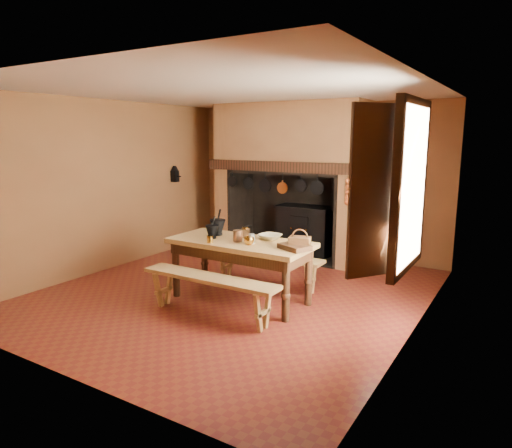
{
  "coord_description": "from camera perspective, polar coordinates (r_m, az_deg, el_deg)",
  "views": [
    {
      "loc": [
        3.52,
        -5.17,
        2.2
      ],
      "look_at": [
        0.18,
        0.3,
        0.97
      ],
      "focal_mm": 32.0,
      "sensor_mm": 36.0,
      "label": 1
    }
  ],
  "objects": [
    {
      "name": "mortar_small",
      "position": [
        6.22,
        -5.51,
        -0.87
      ],
      "size": [
        0.18,
        0.18,
        0.31
      ],
      "rotation": [
        0.0,
        0.0,
        0.35
      ],
      "color": "black",
      "rests_on": "work_table"
    },
    {
      "name": "bench_back",
      "position": [
        6.78,
        1.29,
        -4.78
      ],
      "size": [
        1.77,
        0.31,
        0.5
      ],
      "color": "tan",
      "rests_on": "floor"
    },
    {
      "name": "bench_front",
      "position": [
        5.67,
        -5.82,
        -7.79
      ],
      "size": [
        1.87,
        0.33,
        0.53
      ],
      "color": "tan",
      "rests_on": "floor"
    },
    {
      "name": "herb_bunch",
      "position": [
        7.39,
        12.76,
        4.21
      ],
      "size": [
        0.2,
        0.2,
        0.35
      ],
      "primitive_type": "cone",
      "rotation": [
        3.14,
        0.0,
        0.0
      ],
      "color": "olive",
      "rests_on": "chimney_breast"
    },
    {
      "name": "chimney_breast",
      "position": [
        8.41,
        4.38,
        8.18
      ],
      "size": [
        2.95,
        0.96,
        2.8
      ],
      "color": "olive",
      "rests_on": "floor"
    },
    {
      "name": "back_wall",
      "position": [
        8.7,
        7.43,
        5.49
      ],
      "size": [
        5.0,
        0.02,
        2.8
      ],
      "primitive_type": "cube",
      "color": "olive",
      "rests_on": "floor"
    },
    {
      "name": "hearth_pans",
      "position": [
        8.94,
        -0.33,
        -2.77
      ],
      "size": [
        0.51,
        0.62,
        0.2
      ],
      "color": "#B07A28",
      "rests_on": "floor"
    },
    {
      "name": "stoneware_crock",
      "position": [
        6.01,
        -2.3,
        -1.49
      ],
      "size": [
        0.14,
        0.14,
        0.15
      ],
      "primitive_type": "cylinder",
      "rotation": [
        0.0,
        0.0,
        -0.16
      ],
      "color": "#50301D",
      "rests_on": "work_table"
    },
    {
      "name": "brass_mug_b",
      "position": [
        6.15,
        -2.39,
        -1.51
      ],
      "size": [
        0.09,
        0.09,
        0.09
      ],
      "primitive_type": "cylinder",
      "rotation": [
        0.0,
        0.0,
        -0.18
      ],
      "color": "#B07A28",
      "rests_on": "work_table"
    },
    {
      "name": "mortar_large",
      "position": [
        6.41,
        -4.81,
        -0.3
      ],
      "size": [
        0.22,
        0.22,
        0.38
      ],
      "rotation": [
        0.0,
        0.0,
        -0.3
      ],
      "color": "black",
      "rests_on": "work_table"
    },
    {
      "name": "wall_coffee_mill",
      "position": [
        9.0,
        -10.11,
        6.33
      ],
      "size": [
        0.23,
        0.16,
        0.31
      ],
      "color": "black",
      "rests_on": "wall_left"
    },
    {
      "name": "window",
      "position": [
        4.94,
        17.54,
        4.52
      ],
      "size": [
        0.39,
        1.75,
        1.76
      ],
      "color": "white",
      "rests_on": "wall_right"
    },
    {
      "name": "brass_cup",
      "position": [
        5.83,
        -0.87,
        -2.12
      ],
      "size": [
        0.16,
        0.16,
        0.1
      ],
      "primitive_type": "imported",
      "rotation": [
        0.0,
        0.0,
        -0.3
      ],
      "color": "#B07A28",
      "rests_on": "work_table"
    },
    {
      "name": "ceiling",
      "position": [
        6.28,
        -2.97,
        16.31
      ],
      "size": [
        5.5,
        5.5,
        0.0
      ],
      "primitive_type": "plane",
      "rotation": [
        3.14,
        0.0,
        0.0
      ],
      "color": "silver",
      "rests_on": "back_wall"
    },
    {
      "name": "work_table",
      "position": [
        6.12,
        -1.97,
        -3.27
      ],
      "size": [
        1.94,
        0.86,
        0.84
      ],
      "color": "tan",
      "rests_on": "floor"
    },
    {
      "name": "wall_left",
      "position": [
        7.98,
        -17.92,
        4.57
      ],
      "size": [
        0.02,
        5.5,
        2.8
      ],
      "primitive_type": "cube",
      "color": "olive",
      "rests_on": "floor"
    },
    {
      "name": "wooden_tray",
      "position": [
        5.62,
        4.85,
        -2.88
      ],
      "size": [
        0.44,
        0.38,
        0.06
      ],
      "primitive_type": "cube",
      "rotation": [
        0.0,
        0.0,
        -0.39
      ],
      "color": "#382011",
      "rests_on": "work_table"
    },
    {
      "name": "hanging_pans",
      "position": [
        8.02,
        2.45,
        4.83
      ],
      "size": [
        1.92,
        0.29,
        0.27
      ],
      "color": "black",
      "rests_on": "chimney_breast"
    },
    {
      "name": "glass_jar",
      "position": [
        5.89,
        -0.55,
        -1.86
      ],
      "size": [
        0.08,
        0.08,
        0.13
      ],
      "primitive_type": "cylinder",
      "rotation": [
        0.0,
        0.0,
        -0.14
      ],
      "color": "beige",
      "rests_on": "work_table"
    },
    {
      "name": "wall_front",
      "position": [
        4.35,
        -23.67,
        -0.7
      ],
      "size": [
        5.0,
        0.02,
        2.8
      ],
      "primitive_type": "cube",
      "color": "olive",
      "rests_on": "floor"
    },
    {
      "name": "onion_string",
      "position": [
        7.45,
        11.43,
        3.93
      ],
      "size": [
        0.12,
        0.1,
        0.46
      ],
      "primitive_type": null,
      "color": "#A2461E",
      "rests_on": "chimney_breast"
    },
    {
      "name": "iron_range",
      "position": [
        8.58,
        6.2,
        -0.74
      ],
      "size": [
        1.12,
        0.55,
        1.6
      ],
      "color": "black",
      "rests_on": "floor"
    },
    {
      "name": "wicker_basket",
      "position": [
        5.67,
        5.48,
        -2.25
      ],
      "size": [
        0.3,
        0.25,
        0.25
      ],
      "rotation": [
        0.0,
        0.0,
        0.27
      ],
      "color": "#532918",
      "rests_on": "work_table"
    },
    {
      "name": "floor",
      "position": [
        6.63,
        -2.73,
        -8.54
      ],
      "size": [
        5.5,
        5.5,
        0.0
      ],
      "primitive_type": "plane",
      "color": "maroon",
      "rests_on": "ground"
    },
    {
      "name": "coffee_grinder",
      "position": [
        6.27,
        -1.33,
        -1.06
      ],
      "size": [
        0.17,
        0.15,
        0.18
      ],
      "rotation": [
        0.0,
        0.0,
        0.4
      ],
      "color": "#382011",
      "rests_on": "work_table"
    },
    {
      "name": "wall_right",
      "position": [
        5.33,
        19.98,
        1.55
      ],
      "size": [
        0.02,
        5.5,
        2.8
      ],
      "primitive_type": "cube",
      "color": "olive",
      "rests_on": "floor"
    },
    {
      "name": "brass_mug_a",
      "position": [
        5.98,
        -5.77,
        -1.91
      ],
      "size": [
        0.09,
        0.09,
        0.09
      ],
      "primitive_type": "cylinder",
      "rotation": [
        0.0,
        0.0,
        0.04
      ],
      "color": "#B07A28",
      "rests_on": "work_table"
    },
    {
      "name": "mixing_bowl",
      "position": [
        6.13,
        1.76,
        -1.62
      ],
      "size": [
        0.34,
        0.34,
        0.07
      ],
      "primitive_type": "imported",
      "rotation": [
        0.0,
        0.0,
        -0.12
      ],
      "color": "beige",
      "rests_on": "work_table"
    }
  ]
}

